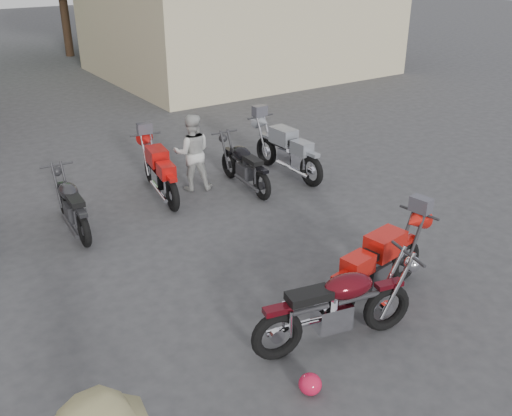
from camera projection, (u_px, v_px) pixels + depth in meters
ground at (313, 358)px, 6.91m from camera, size 90.00×90.00×0.00m
stucco_building at (239, 25)px, 21.75m from camera, size 10.00×8.00×3.50m
vintage_motorcycle at (338, 302)px, 6.93m from camera, size 2.21×1.13×1.22m
sportbike at (378, 261)px, 7.86m from camera, size 2.10×0.96×1.17m
helmet at (310, 384)px, 6.33m from camera, size 0.31×0.31×0.24m
person_light at (192, 153)px, 11.36m from camera, size 0.93×0.85×1.56m
row_bike_3 at (71, 202)px, 9.79m from camera, size 0.72×1.87×1.06m
row_bike_4 at (160, 169)px, 11.10m from camera, size 0.95×2.07×1.16m
row_bike_5 at (244, 163)px, 11.52m from camera, size 0.73×1.89×1.08m
row_bike_6 at (287, 148)px, 12.14m from camera, size 0.78×2.13×1.22m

